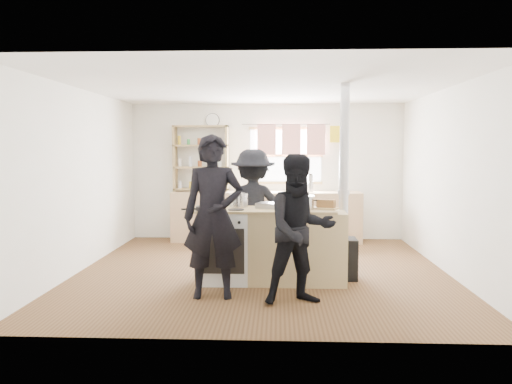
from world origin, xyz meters
TOP-DOWN VIEW (x-y plane):
  - ground at (0.00, 0.00)m, footprint 5.00×5.00m
  - back_counter at (0.00, 2.22)m, footprint 3.40×0.55m
  - shelving_unit at (-1.20, 2.34)m, footprint 1.00×0.28m
  - thermos at (0.80, 2.22)m, footprint 0.10×0.10m
  - cooking_island at (0.14, -0.55)m, footprint 1.97×0.64m
  - skillet_greens at (-0.63, -0.74)m, footprint 0.41×0.41m
  - roast_tray at (0.14, -0.47)m, footprint 0.43×0.35m
  - stockpot_stove at (-0.29, -0.38)m, footprint 0.25×0.25m
  - stockpot_counter at (0.54, -0.58)m, footprint 0.26×0.26m
  - bread_board at (0.81, -0.55)m, footprint 0.34×0.29m
  - flue_heater at (1.05, -0.36)m, footprint 0.35×0.35m
  - person_near_left at (-0.51, -1.22)m, footprint 0.70×0.49m
  - person_near_right at (0.45, -1.42)m, footprint 0.93×0.81m
  - person_far at (-0.14, 0.31)m, footprint 1.13×0.71m

SIDE VIEW (x-z plane):
  - ground at x=0.00m, z-range -0.01..0.00m
  - back_counter at x=0.00m, z-range 0.00..0.90m
  - cooking_island at x=0.14m, z-range 0.00..0.93m
  - flue_heater at x=1.05m, z-range -0.60..1.90m
  - person_near_right at x=0.45m, z-range 0.00..1.62m
  - person_far at x=-0.14m, z-range 0.00..1.67m
  - person_near_left at x=-0.51m, z-range 0.00..1.84m
  - skillet_greens at x=-0.63m, z-range 0.93..0.98m
  - roast_tray at x=0.14m, z-range 0.93..1.00m
  - bread_board at x=0.81m, z-range 0.92..1.04m
  - stockpot_counter at x=0.54m, z-range 0.92..1.11m
  - stockpot_stove at x=-0.29m, z-range 0.92..1.12m
  - thermos at x=0.80m, z-range 0.90..1.22m
  - shelving_unit at x=-1.20m, z-range 0.91..2.11m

